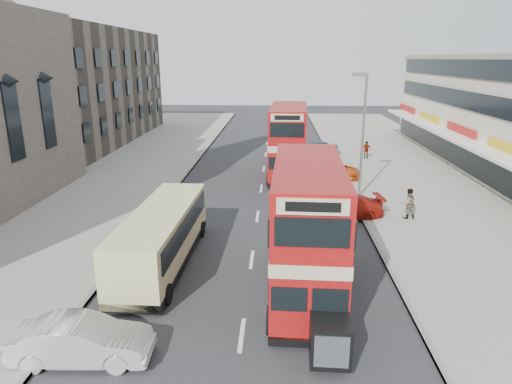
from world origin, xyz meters
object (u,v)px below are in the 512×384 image
(car_left_front, at_px, (82,341))
(pedestrian_near, at_px, (408,203))
(bus_second, at_px, (288,141))
(car_right_b, at_px, (330,172))
(car_right_c, at_px, (315,148))
(cyclist, at_px, (325,174))
(bus_main, at_px, (307,230))
(coach, at_px, (162,235))
(car_right_a, at_px, (342,207))
(pedestrian_far, at_px, (366,150))
(street_lamp, at_px, (362,126))

(car_left_front, relative_size, pedestrian_near, 2.37)
(bus_second, distance_m, car_right_b, 3.98)
(car_left_front, bearing_deg, car_right_c, -19.65)
(car_right_c, xyz_separation_m, cyclist, (-0.02, -9.55, -0.07))
(bus_main, relative_size, cyclist, 4.67)
(coach, xyz_separation_m, car_right_a, (8.87, 6.62, -0.73))
(coach, distance_m, car_left_front, 6.99)
(car_right_c, relative_size, pedestrian_near, 2.42)
(car_right_c, xyz_separation_m, pedestrian_far, (4.52, -1.47, 0.20))
(car_right_a, relative_size, pedestrian_near, 2.64)
(bus_main, bearing_deg, pedestrian_near, -124.08)
(car_left_front, bearing_deg, pedestrian_near, -47.88)
(coach, distance_m, car_right_a, 11.09)
(pedestrian_near, distance_m, cyclist, 9.16)
(car_right_a, distance_m, pedestrian_far, 16.68)
(bus_second, xyz_separation_m, pedestrian_far, (7.28, 6.51, -1.86))
(bus_main, xyz_separation_m, car_right_b, (2.83, 17.53, -2.06))
(car_right_b, bearing_deg, bus_main, -12.86)
(pedestrian_near, xyz_separation_m, pedestrian_far, (0.63, 16.35, -0.10))
(car_right_a, xyz_separation_m, car_right_c, (-0.17, 17.57, 0.05))
(coach, bearing_deg, car_left_front, -94.99)
(coach, bearing_deg, bus_main, -18.68)
(coach, height_order, car_right_c, coach)
(car_left_front, xyz_separation_m, cyclist, (9.47, 21.56, -0.03))
(street_lamp, relative_size, car_right_a, 1.73)
(street_lamp, bearing_deg, car_right_b, 106.89)
(car_left_front, distance_m, car_right_a, 16.63)
(car_left_front, bearing_deg, coach, -9.22)
(cyclist, bearing_deg, car_right_c, 94.41)
(car_left_front, relative_size, pedestrian_far, 2.68)
(pedestrian_near, bearing_deg, car_right_c, -89.89)
(car_left_front, relative_size, car_right_a, 0.90)
(pedestrian_far, bearing_deg, bus_main, -110.24)
(cyclist, bearing_deg, car_right_a, -84.10)
(street_lamp, height_order, car_right_c, street_lamp)
(bus_second, bearing_deg, pedestrian_near, 126.80)
(street_lamp, height_order, car_right_b, street_lamp)
(car_right_a, distance_m, car_right_c, 17.57)
(car_right_c, xyz_separation_m, pedestrian_near, (3.89, -17.82, 0.31))
(coach, height_order, cyclist, coach)
(car_left_front, height_order, car_right_a, car_left_front)
(car_right_b, height_order, pedestrian_far, pedestrian_far)
(pedestrian_far, bearing_deg, car_right_b, -123.43)
(car_left_front, height_order, pedestrian_near, pedestrian_near)
(street_lamp, xyz_separation_m, bus_main, (-4.22, -12.96, -2.11))
(car_right_b, bearing_deg, pedestrian_far, 147.64)
(car_right_c, bearing_deg, car_right_b, -3.77)
(bus_second, distance_m, car_left_front, 24.18)
(street_lamp, xyz_separation_m, coach, (-10.49, -10.65, -3.38))
(bus_second, distance_m, coach, 17.32)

